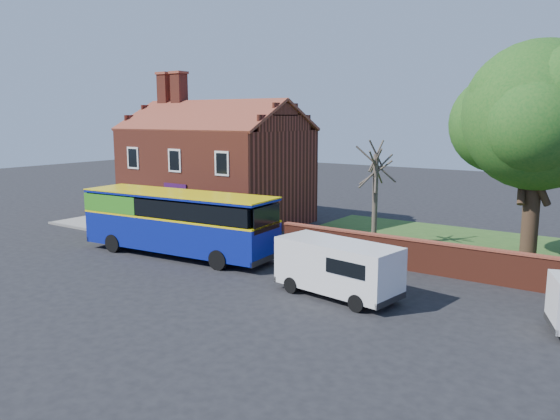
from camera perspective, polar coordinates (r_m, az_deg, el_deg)
The scene contains 10 objects.
ground at distance 26.74m, azimuth -11.48°, elevation -6.51°, with size 120.00×120.00×0.00m, color black.
pavement at distance 35.50m, azimuth -12.70°, elevation -2.44°, with size 18.00×3.50×0.12m, color gray.
kerb at distance 34.37m, azimuth -14.84°, elevation -2.91°, with size 18.00×0.15×0.14m, color slate.
grass_strip at distance 32.09m, azimuth 23.56°, elevation -4.38°, with size 26.00×12.00×0.04m, color #426B28.
shop_building at distance 39.07m, azimuth -6.72°, elevation 3.80°, with size 12.30×8.13×10.50m.
boundary_wall at distance 26.19m, azimuth 21.11°, elevation -5.47°, with size 22.00×0.38×1.60m.
bus at distance 29.95m, azimuth -11.12°, elevation -0.96°, with size 11.40×3.71×3.41m.
van_near at distance 22.75m, azimuth 6.07°, elevation -5.86°, with size 5.51×2.86×2.31m.
large_tree at distance 29.24m, azimuth 25.60°, elevation 8.43°, with size 9.02×7.14×11.00m.
bare_tree at distance 31.56m, azimuth 9.91°, elevation 1.54°, with size 2.18×2.59×5.80m.
Camera 1 is at (18.60, -17.74, 7.36)m, focal length 35.00 mm.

